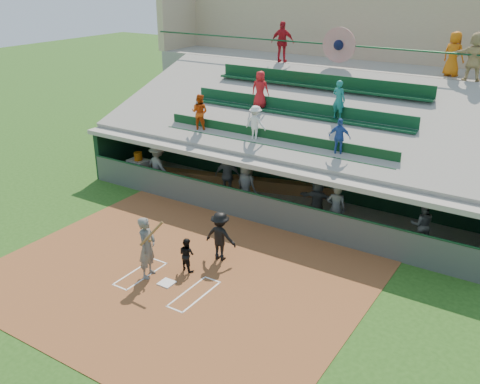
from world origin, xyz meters
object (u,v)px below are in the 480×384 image
Objects in this scene: batter_at_plate at (147,247)px; catcher at (187,254)px; water_cooler at (138,156)px; white_table at (139,168)px; home_plate at (167,283)px.

catcher is (0.77, 0.89, -0.43)m from batter_at_plate.
water_cooler is at bearing -29.24° from catcher.
white_table is 0.57m from water_cooler.
white_table is at bearing 147.64° from water_cooler.
home_plate is 0.40× the size of catcher.
water_cooler is (-6.73, 5.22, 0.43)m from catcher.
white_table is (-6.76, 5.24, -0.13)m from catcher.
water_cooler is at bearing 134.27° from batter_at_plate.
water_cooler reaches higher than catcher.
home_plate is 0.49× the size of white_table.
catcher is 1.22× the size of white_table.
catcher is at bearing -34.76° from white_table.
water_cooler is (0.03, -0.02, 0.56)m from white_table.
white_table is at bearing 134.33° from batter_at_plate.
catcher is at bearing 49.27° from batter_at_plate.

